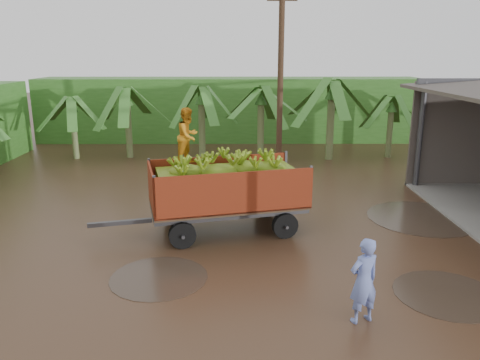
{
  "coord_description": "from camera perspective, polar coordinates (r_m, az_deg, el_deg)",
  "views": [
    {
      "loc": [
        -1.6,
        -11.64,
        5.01
      ],
      "look_at": [
        -1.5,
        1.61,
        1.4
      ],
      "focal_mm": 35.0,
      "sensor_mm": 36.0,
      "label": 1
    }
  ],
  "objects": [
    {
      "name": "man_blue",
      "position": [
        9.32,
        14.84,
        -11.78
      ],
      "size": [
        0.74,
        0.63,
        1.72
      ],
      "primitive_type": "imported",
      "rotation": [
        0.0,
        0.0,
        3.55
      ],
      "color": "#6777BC",
      "rests_on": "ground"
    },
    {
      "name": "banana_trailer",
      "position": [
        13.27,
        -1.68,
        -0.88
      ],
      "size": [
        6.11,
        3.08,
        3.57
      ],
      "rotation": [
        0.0,
        0.0,
        0.24
      ],
      "color": "#A43017",
      "rests_on": "ground"
    },
    {
      "name": "banana_plants",
      "position": [
        18.41,
        -13.34,
        4.87
      ],
      "size": [
        25.17,
        20.03,
        4.07
      ],
      "color": "#2D661E",
      "rests_on": "ground"
    },
    {
      "name": "utility_pole",
      "position": [
        19.64,
        4.94,
        11.81
      ],
      "size": [
        1.2,
        0.24,
        7.58
      ],
      "color": "#47301E",
      "rests_on": "ground"
    },
    {
      "name": "hedge_north",
      "position": [
        27.83,
        -1.24,
        8.64
      ],
      "size": [
        22.0,
        3.0,
        3.6
      ],
      "primitive_type": "cube",
      "color": "#2D661E",
      "rests_on": "ground"
    },
    {
      "name": "ground",
      "position": [
        12.77,
        6.88,
        -7.95
      ],
      "size": [
        100.0,
        100.0,
        0.0
      ],
      "primitive_type": "plane",
      "color": "black",
      "rests_on": "ground"
    }
  ]
}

